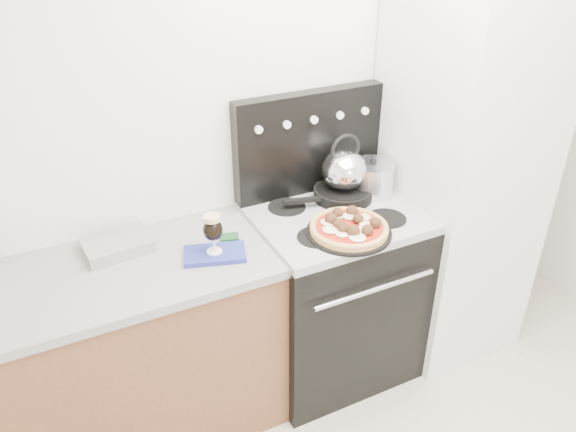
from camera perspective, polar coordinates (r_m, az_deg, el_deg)
room_shell at (r=1.81m, az=17.47°, el=-3.47°), size 3.52×3.01×2.52m
base_cabinet at (r=2.64m, az=-17.68°, el=-14.13°), size 1.45×0.60×0.86m
countertop at (r=2.36m, az=-19.34°, el=-6.18°), size 1.48×0.63×0.04m
stove_body at (r=2.88m, az=4.47°, el=-8.03°), size 0.76×0.65×0.88m
cooktop at (r=2.62m, az=4.86°, el=-0.07°), size 0.76×0.65×0.04m
backguard at (r=2.72m, az=2.12°, el=7.47°), size 0.76×0.08×0.50m
fridge at (r=2.97m, az=16.84°, el=3.55°), size 0.64×0.68×1.90m
foil_sheet at (r=2.47m, az=-16.95°, el=-2.81°), size 0.29×0.22×0.05m
oven_mitt at (r=2.35m, az=-7.45°, el=-3.85°), size 0.28×0.21×0.02m
beer_glass at (r=2.30m, az=-7.61°, el=-1.81°), size 0.10×0.10×0.18m
pizza_pan at (r=2.46m, az=6.19°, el=-1.66°), size 0.44×0.44×0.01m
pizza at (r=2.44m, az=6.23°, el=-1.06°), size 0.40×0.40×0.05m
skillet at (r=2.74m, az=5.59°, el=2.30°), size 0.35×0.35×0.05m
tea_kettle at (r=2.67m, az=5.74°, el=5.02°), size 0.24×0.24×0.24m
stock_pot at (r=2.78m, az=8.52°, el=3.71°), size 0.23×0.23×0.15m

